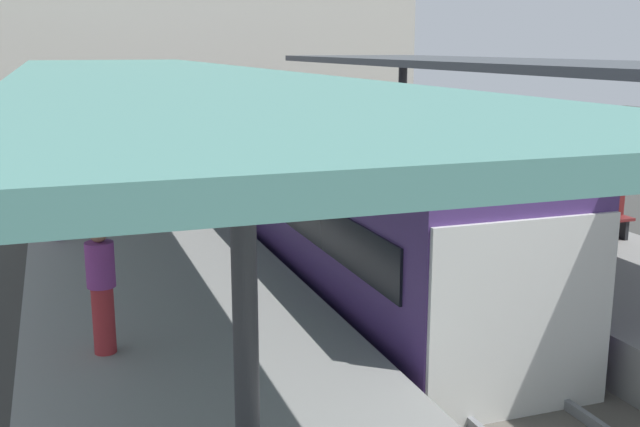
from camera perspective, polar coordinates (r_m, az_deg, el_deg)
name	(u,v)px	position (r m, az deg, el deg)	size (l,w,h in m)	color
ground_plane	(392,328)	(13.45, 5.43, -8.63)	(80.00, 80.00, 0.00)	#383835
platform_left	(173,328)	(12.26, -11.05, -8.47)	(4.40, 28.00, 1.00)	gray
platform_right	(574,279)	(15.21, 18.62, -4.74)	(4.40, 28.00, 1.00)	gray
track_ballast	(392,323)	(13.42, 5.44, -8.23)	(3.20, 28.00, 0.20)	#59544C
rail_near_side	(354,319)	(13.09, 2.57, -7.94)	(0.08, 28.00, 0.14)	slate
rail_far_side	(429,309)	(13.66, 8.22, -7.16)	(0.08, 28.00, 0.14)	slate
commuter_train	(314,190)	(16.70, -0.42, 1.78)	(2.78, 16.05, 3.10)	#472D6B
canopy_left	(150,78)	(12.86, -12.73, 9.93)	(4.18, 21.00, 3.45)	#333335
canopy_right	(543,68)	(15.70, 16.47, 10.52)	(4.18, 21.00, 3.56)	#333335
platform_bench	(598,218)	(16.19, 20.28, -0.30)	(1.40, 0.41, 0.86)	black
platform_sign	(396,139)	(18.71, 5.77, 5.66)	(0.90, 0.08, 2.21)	#262628
passenger_near_bench	(102,287)	(9.93, -16.18, -5.38)	(0.36, 0.36, 1.68)	maroon
passenger_mid_platform	(56,197)	(16.06, -19.34, 1.20)	(0.36, 0.36, 1.70)	#7A337A
station_building_backdrop	(180,29)	(31.77, -10.52, 13.52)	(18.00, 6.00, 11.00)	beige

